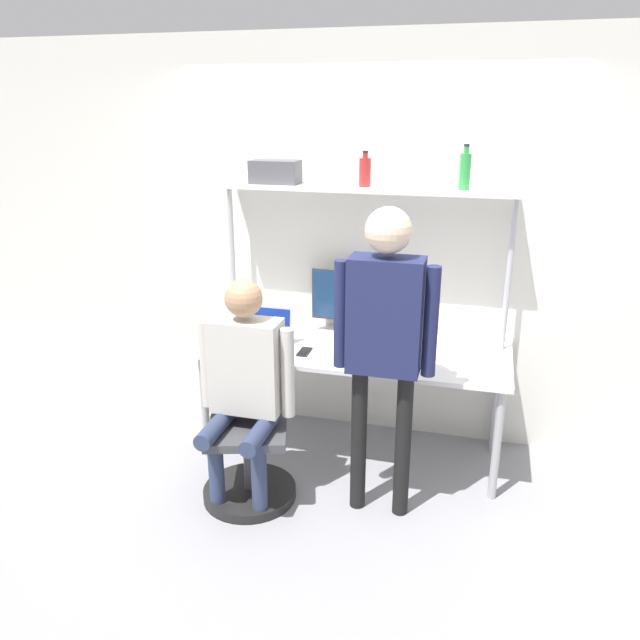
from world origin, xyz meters
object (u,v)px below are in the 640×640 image
Objects in this scene: laptop at (270,335)px; person_seated at (244,376)px; person_standing at (385,326)px; office_chair at (249,451)px; monitor at (354,299)px; bottle_green at (465,171)px; cell_phone at (304,352)px; storage_box at (275,172)px; bottle_red at (365,172)px.

person_seated is (0.06, -0.60, -0.02)m from laptop.
office_chair is at bearing -176.51° from person_standing.
person_standing is (0.35, -0.86, 0.14)m from monitor.
bottle_green reaches higher than monitor.
office_chair is 1.16m from person_standing.
person_seated is at bearing -109.66° from cell_phone.
cell_phone is at bearing -51.62° from storage_box.
office_chair is at bearing -83.61° from storage_box.
bottle_red is at bearing 52.96° from cell_phone.
person_standing is 1.40m from storage_box.
office_chair is at bearing -141.59° from bottle_green.
person_standing is 6.59× the size of bottle_green.
bottle_red is at bearing 62.43° from person_seated.
laptop is 1.28× the size of bottle_red.
cell_phone is at bearing 70.34° from person_seated.
laptop is at bearing -81.56° from storage_box.
person_standing is 1.15m from bottle_green.
office_chair is 2.95× the size of storage_box.
monitor is 1.88× the size of storage_box.
office_chair is at bearing -84.81° from laptop.
storage_box reaches higher than cell_phone.
person_standing reaches higher than office_chair.
bottle_green is (0.61, 0.00, 0.02)m from bottle_red.
bottle_red is (0.48, 0.92, 1.05)m from person_seated.
monitor is 3.96× the size of cell_phone.
cell_phone is (-0.23, -0.42, -0.24)m from monitor.
bottle_green is at bearing 40.17° from person_seated.
cell_phone is 0.47× the size of storage_box.
storage_box is at bearing 96.79° from person_seated.
monitor is at bearing 61.18° from cell_phone.
storage_box reaches higher than laptop.
person_standing is at bearing 6.98° from person_seated.
monitor is 0.94m from person_standing.
person_seated is 1.48m from bottle_red.
monitor is at bearing 177.01° from bottle_green.
person_seated is 0.76× the size of person_standing.
person_standing is (0.58, -0.45, 0.39)m from cell_phone.
bottle_green reaches higher than person_standing.
bottle_red reaches higher than person_standing.
monitor is at bearing 64.50° from office_chair.
person_seated is 1.79m from bottle_green.
bottle_green is (0.90, 0.38, 1.12)m from cell_phone.
laptop is at bearing -143.72° from monitor.
monitor is 0.99m from storage_box.
laptop is 0.30× the size of office_chair.
bottle_red is 0.61m from bottle_green.
monitor is at bearing 112.12° from person_standing.
bottle_green is (1.11, 0.88, 1.59)m from office_chair.
office_chair is 1.78m from storage_box.
office_chair is 0.52m from person_seated.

